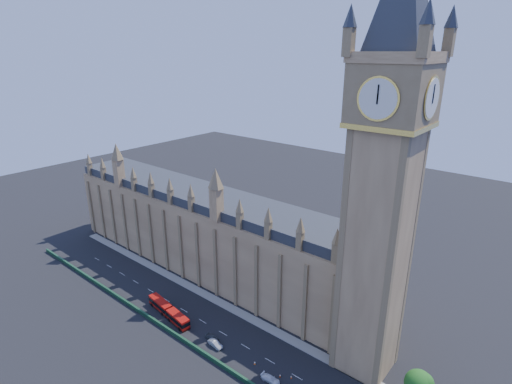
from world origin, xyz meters
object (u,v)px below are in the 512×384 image
Objects in this scene: red_bus at (169,311)px; car_grey at (212,337)px; car_white at (270,379)px; car_silver at (215,344)px.

red_bus is 4.65× the size of car_grey.
red_bus is 37.32m from car_white.
car_silver is (19.19, -0.37, -0.88)m from red_bus.
red_bus reaches higher than car_silver.
car_white reaches higher than car_grey.
red_bus is at bearing 93.38° from car_silver.
car_white is (20.58, -1.47, 0.01)m from car_grey.
car_grey is 20.63m from car_white.
red_bus reaches higher than car_grey.
car_silver is 0.96× the size of car_white.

